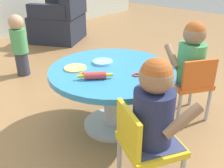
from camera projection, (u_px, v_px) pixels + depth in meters
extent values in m
plane|color=#9E7247|center=(112.00, 125.00, 2.08)|extent=(10.00, 10.00, 0.00)
cylinder|color=silver|center=(112.00, 124.00, 2.07)|extent=(0.44, 0.44, 0.03)
cylinder|color=silver|center=(112.00, 101.00, 1.98)|extent=(0.12, 0.12, 0.45)
cylinder|color=#338CD1|center=(112.00, 71.00, 1.87)|extent=(0.90, 0.90, 0.04)
cylinder|color=#B7B7BC|center=(158.00, 147.00, 1.63)|extent=(0.03, 0.03, 0.28)
cylinder|color=#B7B7BC|center=(119.00, 156.00, 1.55)|extent=(0.03, 0.03, 0.28)
cube|color=yellow|center=(151.00, 144.00, 1.41)|extent=(0.41, 0.41, 0.04)
cube|color=yellow|center=(128.00, 129.00, 1.32)|extent=(0.15, 0.25, 0.22)
cube|color=#3F4772|center=(151.00, 144.00, 1.41)|extent=(0.37, 0.36, 0.04)
cylinder|color=navy|center=(153.00, 117.00, 1.34)|extent=(0.21, 0.21, 0.30)
sphere|color=#997051|center=(156.00, 77.00, 1.24)|extent=(0.17, 0.17, 0.17)
sphere|color=#B25926|center=(156.00, 74.00, 1.23)|extent=(0.16, 0.16, 0.16)
cylinder|color=#997051|center=(182.00, 121.00, 1.26)|extent=(0.21, 0.15, 0.17)
cylinder|color=#997051|center=(160.00, 100.00, 1.45)|extent=(0.21, 0.15, 0.17)
cylinder|color=#B7B7BC|center=(191.00, 91.00, 2.31)|extent=(0.03, 0.03, 0.28)
cylinder|color=#B7B7BC|center=(164.00, 94.00, 2.25)|extent=(0.03, 0.03, 0.28)
cylinder|color=#B7B7BC|center=(208.00, 105.00, 2.09)|extent=(0.03, 0.03, 0.28)
cylinder|color=#B7B7BC|center=(179.00, 110.00, 2.03)|extent=(0.03, 0.03, 0.28)
cube|color=orange|center=(188.00, 82.00, 2.10)|extent=(0.42, 0.42, 0.04)
cube|color=orange|center=(200.00, 74.00, 1.93)|extent=(0.24, 0.17, 0.22)
cube|color=#3F4772|center=(188.00, 82.00, 2.10)|extent=(0.37, 0.38, 0.04)
cylinder|color=#4CA566|center=(191.00, 62.00, 2.02)|extent=(0.21, 0.21, 0.30)
sphere|color=#997051|center=(195.00, 34.00, 1.93)|extent=(0.17, 0.17, 0.17)
sphere|color=#B25926|center=(195.00, 32.00, 1.92)|extent=(0.16, 0.16, 0.16)
cylinder|color=#997051|center=(197.00, 54.00, 2.13)|extent=(0.16, 0.21, 0.17)
cylinder|color=#997051|center=(172.00, 56.00, 2.07)|extent=(0.16, 0.21, 0.17)
cube|color=#232838|center=(58.00, 27.00, 4.12)|extent=(0.94, 0.94, 0.40)
cube|color=#232838|center=(74.00, 0.00, 3.87)|extent=(0.69, 0.47, 0.45)
cube|color=#232838|center=(64.00, 5.00, 4.25)|extent=(0.38, 0.58, 0.20)
cube|color=#232838|center=(47.00, 12.00, 3.73)|extent=(0.38, 0.58, 0.20)
cylinder|color=#33384C|center=(23.00, 64.00, 2.92)|extent=(0.14, 0.14, 0.26)
cylinder|color=#4CA566|center=(19.00, 41.00, 2.81)|extent=(0.17, 0.17, 0.26)
sphere|color=tan|center=(16.00, 22.00, 2.72)|extent=(0.16, 0.16, 0.16)
cylinder|color=#D83F3F|center=(95.00, 76.00, 1.70)|extent=(0.14, 0.13, 0.05)
cylinder|color=yellow|center=(81.00, 76.00, 1.69)|extent=(0.05, 0.05, 0.02)
cylinder|color=yellow|center=(109.00, 75.00, 1.71)|extent=(0.05, 0.05, 0.02)
cube|color=silver|center=(151.00, 72.00, 1.81)|extent=(0.11, 0.03, 0.01)
cube|color=silver|center=(151.00, 72.00, 1.81)|extent=(0.11, 0.05, 0.01)
torus|color=#3F72CC|center=(147.00, 75.00, 1.76)|extent=(0.04, 0.04, 0.01)
torus|color=#3F72CC|center=(143.00, 73.00, 1.78)|extent=(0.04, 0.04, 0.01)
cylinder|color=#F2CC72|center=(75.00, 68.00, 1.86)|extent=(0.16, 0.16, 0.01)
cylinder|color=#8CCCF2|center=(103.00, 62.00, 1.96)|extent=(0.15, 0.15, 0.02)
torus|color=orange|center=(83.00, 74.00, 1.77)|extent=(0.05, 0.05, 0.01)
torus|color=red|center=(136.00, 75.00, 1.75)|extent=(0.05, 0.05, 0.01)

